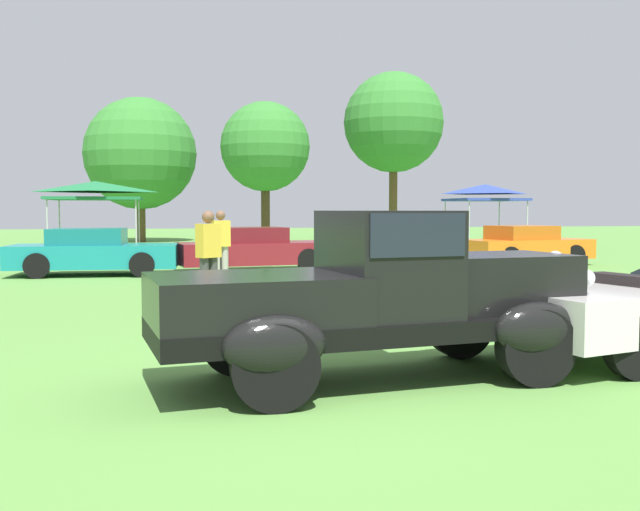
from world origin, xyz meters
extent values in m
plane|color=#568C3D|center=(0.00, 0.00, 0.00)|extent=(120.00, 120.00, 0.00)
cube|color=black|center=(0.45, 0.14, 0.56)|extent=(4.55, 2.00, 0.20)
cube|color=black|center=(1.76, 0.31, 0.94)|extent=(1.75, 1.29, 0.60)
ellipsoid|color=silver|center=(2.59, 0.42, 0.92)|extent=(0.23, 0.54, 0.68)
cube|color=black|center=(0.57, 0.15, 1.18)|extent=(1.22, 1.50, 1.04)
cube|color=black|center=(0.57, 0.15, 1.48)|extent=(1.13, 1.52, 0.40)
cube|color=black|center=(-0.78, -0.02, 0.86)|extent=(2.08, 1.64, 0.48)
ellipsoid|color=black|center=(1.74, 1.03, 0.56)|extent=(0.96, 0.48, 0.52)
ellipsoid|color=black|center=(1.92, -0.40, 0.56)|extent=(0.96, 0.48, 0.52)
ellipsoid|color=black|center=(-0.87, 0.69, 0.56)|extent=(0.96, 0.48, 0.52)
ellipsoid|color=black|center=(-0.69, -0.74, 0.56)|extent=(0.96, 0.48, 0.52)
sphere|color=silver|center=(2.58, 0.86, 1.00)|extent=(0.18, 0.18, 0.18)
sphere|color=silver|center=(2.69, -0.02, 1.00)|extent=(0.18, 0.18, 0.18)
cylinder|color=black|center=(1.74, 1.03, 0.38)|extent=(0.76, 0.24, 0.76)
cylinder|color=black|center=(1.92, -0.40, 0.38)|extent=(0.76, 0.24, 0.76)
cylinder|color=black|center=(-0.87, 0.69, 0.38)|extent=(0.76, 0.24, 0.76)
cylinder|color=black|center=(-0.69, -0.74, 0.38)|extent=(0.76, 0.24, 0.76)
cube|color=black|center=(3.71, 0.60, 0.81)|extent=(0.57, 1.24, 0.28)
cylinder|color=black|center=(2.66, 1.12, 0.33)|extent=(0.66, 0.20, 0.66)
cylinder|color=black|center=(3.04, -0.38, 0.33)|extent=(0.66, 0.20, 0.66)
cube|color=teal|center=(-3.38, 12.88, 0.50)|extent=(4.34, 1.96, 0.60)
cube|color=#146A6E|center=(-3.55, 12.89, 1.00)|extent=(1.95, 1.57, 0.44)
cylinder|color=black|center=(-2.17, 12.02, 0.32)|extent=(0.64, 0.22, 0.64)
cylinder|color=black|center=(-4.70, 12.19, 0.32)|extent=(0.64, 0.22, 0.64)
cube|color=maroon|center=(0.89, 13.36, 0.50)|extent=(4.47, 2.24, 0.60)
cube|color=maroon|center=(0.72, 13.34, 1.00)|extent=(2.06, 1.68, 0.44)
cylinder|color=black|center=(2.27, 12.77, 0.32)|extent=(0.64, 0.22, 0.64)
cylinder|color=black|center=(-0.28, 12.42, 0.32)|extent=(0.64, 0.22, 0.64)
cube|color=orange|center=(9.26, 13.64, 0.50)|extent=(4.33, 2.49, 0.60)
cube|color=#BB5914|center=(9.10, 13.61, 1.00)|extent=(2.05, 1.78, 0.44)
cylinder|color=black|center=(10.62, 13.14, 0.32)|extent=(0.64, 0.22, 0.64)
cylinder|color=black|center=(8.23, 12.63, 0.32)|extent=(0.64, 0.22, 0.64)
cylinder|color=#383838|center=(-0.91, 6.16, 0.43)|extent=(0.16, 0.16, 0.86)
cylinder|color=#383838|center=(-0.75, 6.27, 0.43)|extent=(0.16, 0.16, 0.86)
cube|color=gold|center=(-0.83, 6.22, 1.16)|extent=(0.47, 0.42, 0.60)
sphere|color=brown|center=(-0.83, 6.22, 1.58)|extent=(0.22, 0.22, 0.22)
cylinder|color=#9E998E|center=(-0.42, 10.01, 0.43)|extent=(0.16, 0.16, 0.86)
cylinder|color=#9E998E|center=(-0.23, 10.07, 0.43)|extent=(0.16, 0.16, 0.86)
cube|color=gold|center=(-0.33, 10.04, 1.16)|extent=(0.45, 0.34, 0.60)
sphere|color=brown|center=(-0.33, 10.04, 1.58)|extent=(0.22, 0.22, 0.22)
cylinder|color=#B7B7BC|center=(-2.54, 21.31, 1.02)|extent=(0.05, 0.05, 2.05)
cylinder|color=#B7B7BC|center=(-2.54, 18.47, 1.02)|extent=(0.05, 0.05, 2.05)
cylinder|color=#B7B7BC|center=(-5.38, 21.31, 1.02)|extent=(0.05, 0.05, 2.05)
cylinder|color=#B7B7BC|center=(-5.38, 18.47, 1.02)|extent=(0.05, 0.05, 2.05)
cube|color=#1E703D|center=(-3.96, 19.89, 2.10)|extent=(3.16, 3.16, 0.10)
pyramid|color=#1E703D|center=(-3.96, 19.89, 2.52)|extent=(3.09, 3.09, 0.38)
cylinder|color=#B7B7BC|center=(12.02, 21.11, 1.02)|extent=(0.05, 0.05, 2.05)
cylinder|color=#B7B7BC|center=(12.02, 18.72, 1.02)|extent=(0.05, 0.05, 2.05)
cylinder|color=#B7B7BC|center=(9.63, 21.11, 1.02)|extent=(0.05, 0.05, 2.05)
cylinder|color=#B7B7BC|center=(9.63, 18.72, 1.02)|extent=(0.05, 0.05, 2.05)
cube|color=#2D429E|center=(10.82, 19.91, 2.10)|extent=(2.66, 2.66, 0.10)
pyramid|color=#2D429E|center=(10.82, 19.91, 2.52)|extent=(2.61, 2.61, 0.38)
cylinder|color=brown|center=(-2.80, 32.63, 1.52)|extent=(0.44, 0.44, 3.04)
sphere|color=#337A2D|center=(-2.80, 32.63, 4.65)|extent=(5.86, 5.86, 5.86)
cylinder|color=#47331E|center=(3.33, 29.09, 1.80)|extent=(0.44, 0.44, 3.60)
sphere|color=#337A2D|center=(3.33, 29.09, 4.82)|extent=(4.44, 4.44, 4.44)
cylinder|color=brown|center=(10.19, 29.76, 2.41)|extent=(0.44, 0.44, 4.83)
sphere|color=#337A2D|center=(10.19, 29.76, 6.26)|extent=(5.22, 5.22, 5.22)
camera|label=1|loc=(-1.58, -6.74, 1.71)|focal=40.63mm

